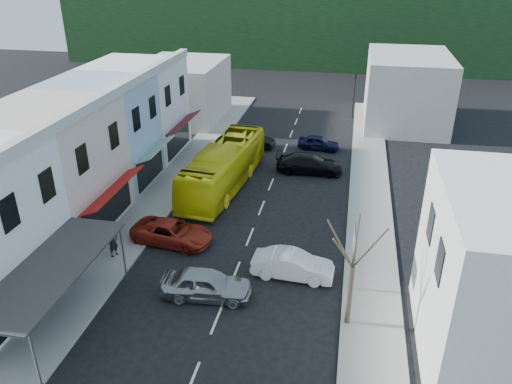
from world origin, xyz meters
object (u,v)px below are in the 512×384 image
(car_silver, at_px, (207,286))
(traffic_signal, at_px, (354,96))
(bus, at_px, (224,168))
(car_red, at_px, (172,232))
(direction_sign, at_px, (353,260))
(street_tree, at_px, (352,267))
(car_white, at_px, (293,266))
(pedestrian_left, at_px, (113,243))

(car_silver, xyz_separation_m, traffic_signal, (6.76, 32.76, 1.74))
(bus, bearing_deg, car_red, -91.86)
(direction_sign, bearing_deg, street_tree, -94.44)
(bus, bearing_deg, street_tree, -49.29)
(bus, relative_size, car_silver, 2.64)
(bus, relative_size, car_red, 2.52)
(bus, relative_size, direction_sign, 2.97)
(direction_sign, bearing_deg, car_red, 163.16)
(car_silver, xyz_separation_m, car_red, (-3.60, 4.80, 0.00))
(car_red, height_order, street_tree, street_tree)
(car_white, distance_m, traffic_signal, 30.25)
(car_red, distance_m, pedestrian_left, 3.61)
(pedestrian_left, bearing_deg, street_tree, -79.50)
(car_silver, relative_size, pedestrian_left, 2.59)
(car_silver, bearing_deg, bus, 6.38)
(bus, distance_m, traffic_signal, 21.64)
(car_silver, distance_m, car_red, 6.00)
(car_silver, distance_m, direction_sign, 7.72)
(bus, relative_size, street_tree, 1.74)
(direction_sign, bearing_deg, bus, 128.83)
(car_white, height_order, car_red, same)
(pedestrian_left, distance_m, street_tree, 14.22)
(pedestrian_left, relative_size, street_tree, 0.25)
(car_white, bearing_deg, bus, 34.56)
(bus, xyz_separation_m, car_red, (-1.14, -8.40, -0.85))
(car_red, height_order, traffic_signal, traffic_signal)
(bus, xyz_separation_m, pedestrian_left, (-3.91, -10.70, -0.55))
(street_tree, relative_size, traffic_signal, 1.37)
(car_white, height_order, pedestrian_left, pedestrian_left)
(bus, height_order, pedestrian_left, bus)
(car_white, xyz_separation_m, street_tree, (3.11, -3.43, 2.64))
(car_white, relative_size, car_red, 0.96)
(pedestrian_left, distance_m, traffic_signal, 33.01)
(car_red, height_order, pedestrian_left, pedestrian_left)
(bus, xyz_separation_m, direction_sign, (9.82, -11.23, 0.40))
(car_red, distance_m, traffic_signal, 29.87)
(street_tree, height_order, traffic_signal, street_tree)
(car_white, bearing_deg, car_silver, 125.10)
(car_white, xyz_separation_m, car_red, (-7.75, 2.14, 0.00))
(car_white, relative_size, traffic_signal, 0.90)
(bus, relative_size, pedestrian_left, 6.82)
(car_red, relative_size, direction_sign, 1.18)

